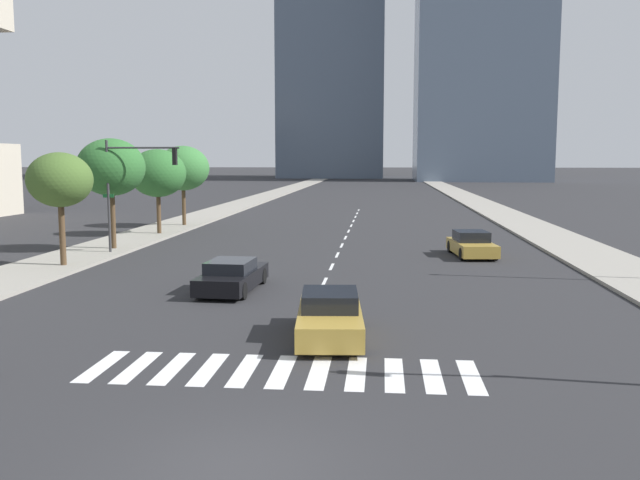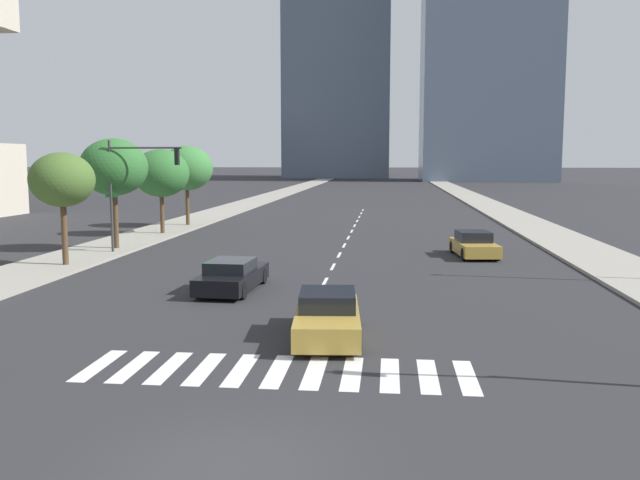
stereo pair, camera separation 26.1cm
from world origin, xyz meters
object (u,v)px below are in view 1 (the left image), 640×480
Objects in this scene: traffic_signal_far at (134,176)px; street_tree_fourth at (183,168)px; street_tree_nearest at (60,180)px; street_tree_third at (158,173)px; street_tree_second at (111,167)px; sedan_black_2 at (232,276)px; sedan_gold_0 at (472,245)px; sedan_gold_1 at (330,317)px.

street_tree_fourth is at bearing 96.98° from traffic_signal_far.
street_tree_third reaches higher than street_tree_nearest.
street_tree_second is at bearing 141.28° from traffic_signal_far.
traffic_signal_far is 15.07m from street_tree_fourth.
sedan_black_2 is 20.91m from street_tree_third.
sedan_gold_0 reaches higher than sedan_black_2.
street_tree_nearest is 0.94× the size of street_tree_third.
street_tree_second is 1.02× the size of street_tree_fourth.
street_tree_third is at bearing -118.06° from sedan_gold_0.
traffic_signal_far is 0.98× the size of street_tree_second.
sedan_gold_1 is 33.80m from street_tree_fourth.
street_tree_nearest is at bearing -90.00° from street_tree_fourth.
sedan_black_2 is 26.17m from street_tree_fourth.
street_tree_second is at bearing -96.65° from sedan_gold_0.
sedan_black_2 is at bearing -151.11° from sedan_gold_1.
street_tree_third is (0.00, 7.73, -0.48)m from street_tree_second.
sedan_gold_0 is 0.98× the size of sedan_gold_1.
street_tree_third is (-19.62, 7.96, 3.55)m from sedan_gold_0.
street_tree_nearest is 0.89× the size of street_tree_fourth.
sedan_gold_1 is (-6.18, -17.06, 0.01)m from sedan_gold_0.
street_tree_fourth is (-9.12, 24.22, 3.82)m from sedan_black_2.
sedan_gold_1 is 0.77× the size of traffic_signal_far.
sedan_gold_1 is at bearing -66.40° from street_tree_fourth.
street_tree_fourth is at bearing 90.00° from street_tree_second.
street_tree_second is at bearing -90.00° from street_tree_fourth.
sedan_black_2 is at bearing -51.81° from traffic_signal_far.
sedan_gold_0 is 21.47m from street_tree_third.
street_tree_second is (0.00, 6.01, 0.52)m from street_tree_nearest.
sedan_gold_1 is 0.77× the size of street_tree_fourth.
traffic_signal_far is (-17.79, -1.24, 3.59)m from sedan_gold_0.
street_tree_second reaches higher than sedan_black_2.
street_tree_nearest is 6.03m from street_tree_second.
street_tree_third is at bearing 29.26° from sedan_black_2.
sedan_gold_1 is at bearing -40.00° from street_tree_nearest.
traffic_signal_far reaches higher than sedan_gold_1.
street_tree_fourth is at bearing 90.00° from street_tree_third.
street_tree_second is (-13.44, 17.29, 4.02)m from sedan_gold_1.
sedan_gold_0 is 0.76× the size of street_tree_fourth.
sedan_black_2 is 14.66m from street_tree_second.
sedan_gold_1 is 0.75× the size of street_tree_second.
traffic_signal_far reaches higher than sedan_gold_0.
sedan_gold_1 is 7.85m from sedan_black_2.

